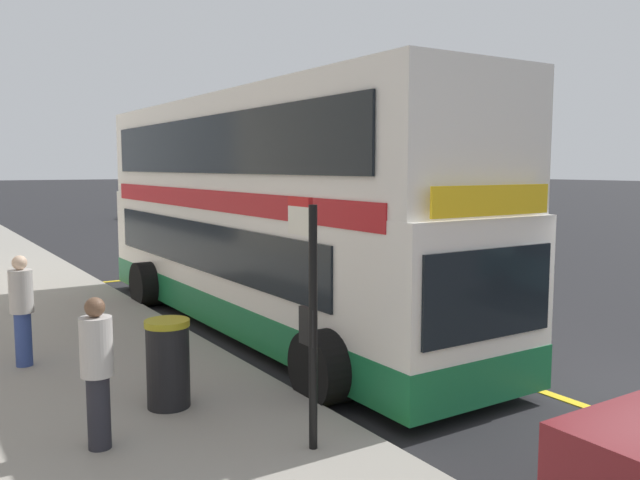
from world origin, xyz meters
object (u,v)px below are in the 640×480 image
Objects in this scene: double_decker_bus at (264,222)px; litter_bin at (168,363)px; bus_stop_sign at (309,302)px; parked_car_navy_across at (154,205)px; pedestrian_further_back at (22,306)px; pedestrian_waiting_near_sign at (97,367)px.

double_decker_bus is 10.40× the size of litter_bin.
double_decker_bus reaches higher than bus_stop_sign.
parked_car_navy_across is at bearing 74.09° from bus_stop_sign.
bus_stop_sign is 0.63× the size of parked_car_navy_across.
pedestrian_further_back is at bearing -113.71° from parked_car_navy_across.
pedestrian_waiting_near_sign reaches higher than parked_car_navy_across.
pedestrian_further_back is (-0.20, 3.57, 0.03)m from pedestrian_waiting_near_sign.
parked_car_navy_across is at bearing 71.69° from litter_bin.
pedestrian_further_back is 3.08m from litter_bin.
pedestrian_waiting_near_sign reaches higher than litter_bin.
bus_stop_sign is at bearing -107.41° from parked_car_navy_across.
bus_stop_sign is 5.21m from pedestrian_further_back.
pedestrian_further_back reaches higher than pedestrian_waiting_near_sign.
bus_stop_sign is (-2.32, -5.35, -0.36)m from double_decker_bus.
pedestrian_further_back reaches higher than parked_car_navy_across.
double_decker_bus is 4.58m from pedestrian_further_back.
pedestrian_further_back is (-11.44, -28.01, 0.25)m from parked_car_navy_across.
litter_bin is (-3.18, -3.43, -1.37)m from double_decker_bus.
bus_stop_sign reaches higher than parked_car_navy_across.
bus_stop_sign is 1.59× the size of pedestrian_further_back.
litter_bin is at bearing -66.11° from pedestrian_further_back.
pedestrian_waiting_near_sign is at bearing -143.42° from litter_bin.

